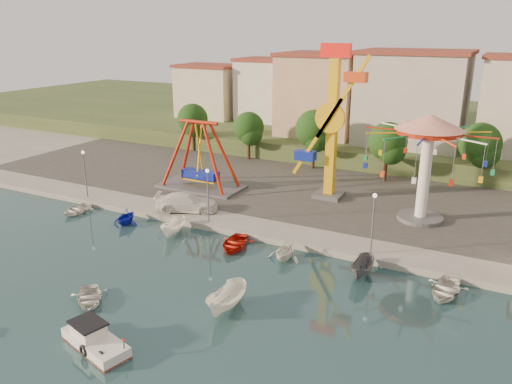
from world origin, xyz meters
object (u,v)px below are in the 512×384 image
Objects in this scene: cabin_motorboat at (94,341)px; skiff at (227,299)px; pirate_ship_ride at (200,156)px; kamikaze_tower at (334,127)px; wave_swinger at (428,144)px; van at (187,202)px; rowboat_a at (89,298)px.

skiff reaches higher than cabin_motorboat.
pirate_ship_ride is 15.82m from kamikaze_tower.
skiff is (-8.90, -22.19, -7.34)m from wave_swinger.
pirate_ship_ride reaches higher than skiff.
pirate_ship_ride reaches higher than cabin_motorboat.
skiff is 0.70× the size of van.
cabin_motorboat is at bearing -86.54° from rowboat_a.
kamikaze_tower is at bearing -71.88° from van.
rowboat_a is 0.82× the size of skiff.
wave_swinger is at bearing -92.94° from van.
cabin_motorboat is 0.83× the size of van.
kamikaze_tower is at bearing 98.58° from cabin_motorboat.
van is at bearing -158.89° from wave_swinger.
pirate_ship_ride is at bearing -167.06° from kamikaze_tower.
pirate_ship_ride is 8.39m from van.
rowboat_a is at bearing 153.68° from cabin_motorboat.
kamikaze_tower reaches higher than skiff.
cabin_motorboat is at bearing -124.33° from skiff.
van is (-21.81, -8.42, -6.67)m from wave_swinger.
skiff is (16.00, -21.02, -3.54)m from pirate_ship_ride.
pirate_ship_ride is 25.22m from wave_swinger.
rowboat_a is at bearing -125.09° from wave_swinger.
kamikaze_tower is 25.64m from skiff.
kamikaze_tower is 33.04m from cabin_motorboat.
wave_swinger is at bearing 68.30° from skiff.
wave_swinger is 33.57m from cabin_motorboat.
van reaches higher than skiff.
wave_swinger is 1.83× the size of van.
kamikaze_tower reaches higher than van.
kamikaze_tower reaches higher than cabin_motorboat.
van is (-3.69, 17.38, 1.14)m from rowboat_a.
pirate_ship_ride is 2.74× the size of rowboat_a.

